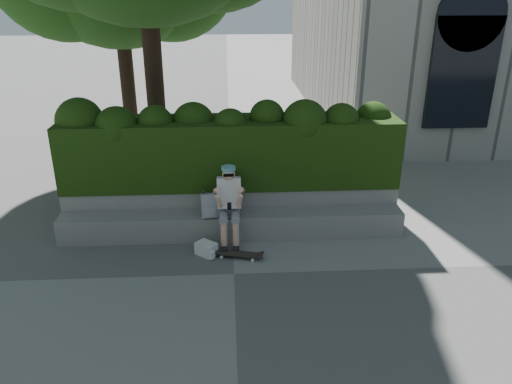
{
  "coord_description": "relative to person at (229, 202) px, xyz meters",
  "views": [
    {
      "loc": [
        -0.05,
        -6.64,
        4.14
      ],
      "look_at": [
        0.4,
        1.0,
        0.95
      ],
      "focal_mm": 35.0,
      "sensor_mm": 36.0,
      "label": 1
    }
  ],
  "objects": [
    {
      "name": "ground",
      "position": [
        0.05,
        -1.07,
        -0.75
      ],
      "size": [
        80.0,
        80.0,
        0.0
      ],
      "primitive_type": "plane",
      "color": "slate",
      "rests_on": "ground"
    },
    {
      "name": "planter_wall",
      "position": [
        0.05,
        0.66,
        -0.38
      ],
      "size": [
        6.0,
        0.5,
        0.75
      ],
      "primitive_type": "cube",
      "color": "gray",
      "rests_on": "ground"
    },
    {
      "name": "person",
      "position": [
        0.0,
        0.0,
        0.0
      ],
      "size": [
        0.4,
        0.76,
        1.38
      ],
      "color": "slate",
      "rests_on": "ground"
    },
    {
      "name": "backpack_ground",
      "position": [
        -0.4,
        -0.43,
        -0.65
      ],
      "size": [
        0.4,
        0.39,
        0.21
      ],
      "primitive_type": "cube",
      "rotation": [
        0.0,
        0.0,
        -0.71
      ],
      "color": "beige",
      "rests_on": "ground"
    },
    {
      "name": "bench_ledge",
      "position": [
        0.05,
        0.18,
        -0.53
      ],
      "size": [
        6.0,
        0.45,
        0.45
      ],
      "primitive_type": "cube",
      "color": "gray",
      "rests_on": "ground"
    },
    {
      "name": "hedge",
      "position": [
        0.05,
        0.88,
        0.6
      ],
      "size": [
        6.0,
        1.0,
        1.2
      ],
      "primitive_type": "cube",
      "color": "black",
      "rests_on": "planter_wall"
    },
    {
      "name": "skateboard",
      "position": [
        0.13,
        -0.56,
        -0.69
      ],
      "size": [
        0.77,
        0.37,
        0.08
      ],
      "rotation": [
        0.0,
        0.0,
        -0.26
      ],
      "color": "black",
      "rests_on": "ground"
    },
    {
      "name": "backpack_plaid",
      "position": [
        -0.34,
        0.08,
        -0.1
      ],
      "size": [
        0.3,
        0.19,
        0.41
      ],
      "primitive_type": "cube",
      "rotation": [
        0.0,
        0.0,
        0.13
      ],
      "color": "#B0B0B5",
      "rests_on": "bench_ledge"
    }
  ]
}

